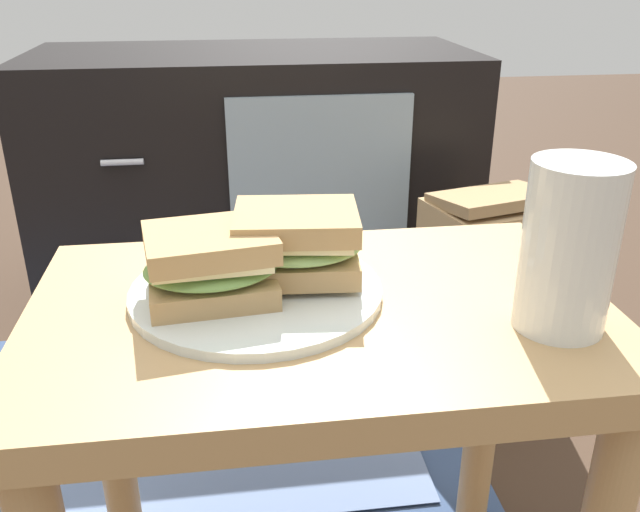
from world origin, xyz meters
TOP-DOWN VIEW (x-y plane):
  - side_table at (0.00, 0.00)m, footprint 0.56×0.36m
  - tv_cabinet at (-0.02, 0.95)m, footprint 0.96×0.46m
  - area_rug at (-0.21, 0.44)m, footprint 1.02×0.65m
  - plate at (-0.06, 0.02)m, footprint 0.25×0.25m
  - sandwich_front at (-0.10, 0.01)m, footprint 0.14×0.11m
  - sandwich_back at (-0.02, 0.04)m, footprint 0.14×0.11m
  - beer_glass at (0.21, -0.07)m, footprint 0.08×0.08m
  - paper_bag at (0.38, 0.50)m, footprint 0.25×0.21m

SIDE VIEW (x-z plane):
  - area_rug at x=-0.21m, z-range 0.00..0.01m
  - paper_bag at x=0.38m, z-range -0.01..0.39m
  - tv_cabinet at x=-0.02m, z-range 0.00..0.58m
  - side_table at x=0.00m, z-range 0.14..0.60m
  - plate at x=-0.06m, z-range 0.46..0.47m
  - sandwich_front at x=-0.10m, z-range 0.47..0.54m
  - sandwich_back at x=-0.02m, z-range 0.48..0.54m
  - beer_glass at x=0.21m, z-range 0.46..0.61m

